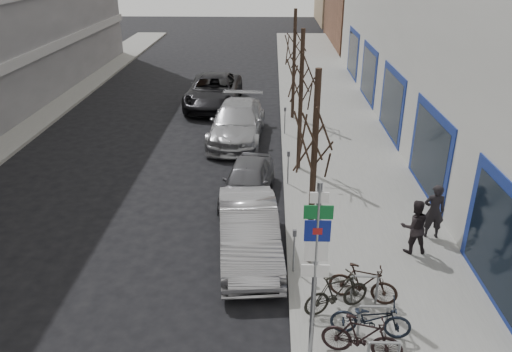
# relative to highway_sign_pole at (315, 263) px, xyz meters

# --- Properties ---
(sidewalk_east) EXTENTS (5.00, 70.00, 0.15)m
(sidewalk_east) POSITION_rel_highway_sign_pole_xyz_m (2.10, 10.01, -2.38)
(sidewalk_east) COLOR slate
(sidewalk_east) RESTS_ON ground
(highway_sign_pole) EXTENTS (0.55, 0.10, 4.20)m
(highway_sign_pole) POSITION_rel_highway_sign_pole_xyz_m (0.00, 0.00, 0.00)
(highway_sign_pole) COLOR gray
(highway_sign_pole) RESTS_ON ground
(bike_rack) EXTENTS (0.66, 2.26, 0.83)m
(bike_rack) POSITION_rel_highway_sign_pole_xyz_m (1.40, 0.61, -1.80)
(bike_rack) COLOR gray
(bike_rack) RESTS_ON sidewalk_east
(tree_near) EXTENTS (1.80, 1.80, 5.50)m
(tree_near) POSITION_rel_highway_sign_pole_xyz_m (0.20, 3.51, 1.65)
(tree_near) COLOR black
(tree_near) RESTS_ON ground
(tree_mid) EXTENTS (1.80, 1.80, 5.50)m
(tree_mid) POSITION_rel_highway_sign_pole_xyz_m (0.20, 10.01, 1.65)
(tree_mid) COLOR black
(tree_mid) RESTS_ON ground
(tree_far) EXTENTS (1.80, 1.80, 5.50)m
(tree_far) POSITION_rel_highway_sign_pole_xyz_m (0.20, 16.51, 1.65)
(tree_far) COLOR black
(tree_far) RESTS_ON ground
(meter_front) EXTENTS (0.10, 0.08, 1.27)m
(meter_front) POSITION_rel_highway_sign_pole_xyz_m (-0.25, 3.01, -1.54)
(meter_front) COLOR gray
(meter_front) RESTS_ON sidewalk_east
(meter_mid) EXTENTS (0.10, 0.08, 1.27)m
(meter_mid) POSITION_rel_highway_sign_pole_xyz_m (-0.25, 8.51, -1.54)
(meter_mid) COLOR gray
(meter_mid) RESTS_ON sidewalk_east
(meter_back) EXTENTS (0.10, 0.08, 1.27)m
(meter_back) POSITION_rel_highway_sign_pole_xyz_m (-0.25, 14.01, -1.54)
(meter_back) COLOR gray
(meter_back) RESTS_ON sidewalk_east
(bike_near_right) EXTENTS (1.79, 0.96, 1.04)m
(bike_near_right) POSITION_rel_highway_sign_pole_xyz_m (1.05, -0.02, -1.79)
(bike_near_right) COLOR black
(bike_near_right) RESTS_ON sidewalk_east
(bike_mid_curb) EXTENTS (1.83, 0.76, 1.08)m
(bike_mid_curb) POSITION_rel_highway_sign_pole_xyz_m (1.36, 0.63, -1.77)
(bike_mid_curb) COLOR black
(bike_mid_curb) RESTS_ON sidewalk_east
(bike_mid_inner) EXTENTS (1.77, 1.13, 1.04)m
(bike_mid_inner) POSITION_rel_highway_sign_pole_xyz_m (0.70, 1.44, -1.79)
(bike_mid_inner) COLOR black
(bike_mid_inner) RESTS_ON sidewalk_east
(bike_far_inner) EXTENTS (1.77, 0.98, 1.03)m
(bike_far_inner) POSITION_rel_highway_sign_pole_xyz_m (1.39, 1.84, -1.79)
(bike_far_inner) COLOR black
(bike_far_inner) RESTS_ON sidewalk_east
(parked_car_front) EXTENTS (2.09, 4.80, 1.53)m
(parked_car_front) POSITION_rel_highway_sign_pole_xyz_m (-1.48, 3.97, -1.69)
(parked_car_front) COLOR #97979B
(parked_car_front) RESTS_ON ground
(parked_car_mid) EXTENTS (2.06, 4.07, 1.33)m
(parked_car_mid) POSITION_rel_highway_sign_pole_xyz_m (-1.69, 7.66, -1.79)
(parked_car_mid) COLOR #4E4E53
(parked_car_mid) RESTS_ON ground
(parked_car_back) EXTENTS (2.58, 5.82, 1.66)m
(parked_car_back) POSITION_rel_highway_sign_pole_xyz_m (-2.44, 13.56, -1.63)
(parked_car_back) COLOR #99999D
(parked_car_back) RESTS_ON ground
(lane_car) EXTENTS (2.93, 6.16, 1.70)m
(lane_car) POSITION_rel_highway_sign_pole_xyz_m (-4.11, 18.99, -1.61)
(lane_car) COLOR black
(lane_car) RESTS_ON ground
(pedestrian_near) EXTENTS (0.65, 0.44, 1.72)m
(pedestrian_near) POSITION_rel_highway_sign_pole_xyz_m (3.93, 4.92, -1.45)
(pedestrian_near) COLOR black
(pedestrian_near) RESTS_ON sidewalk_east
(pedestrian_far) EXTENTS (0.63, 0.45, 1.64)m
(pedestrian_far) POSITION_rel_highway_sign_pole_xyz_m (3.15, 4.09, -1.49)
(pedestrian_far) COLOR black
(pedestrian_far) RESTS_ON sidewalk_east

